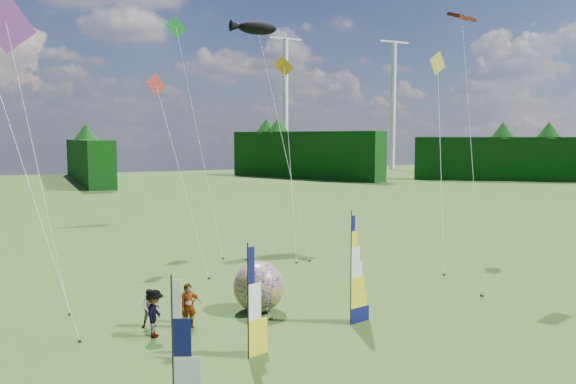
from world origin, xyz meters
name	(u,v)px	position (x,y,z in m)	size (l,w,h in m)	color
ground	(363,358)	(0.00, 0.00, 0.00)	(220.00, 220.00, 0.00)	#486628
treeline_ring	(365,245)	(0.00, 0.00, 4.00)	(210.00, 210.00, 8.00)	black
turbine_left	(393,106)	(70.00, 95.00, 15.00)	(8.00, 1.20, 30.00)	silver
turbine_right	(286,105)	(45.00, 102.00, 15.00)	(8.00, 1.20, 30.00)	silver
feather_banner_main	(351,271)	(1.42, 3.14, 2.26)	(1.23, 0.10, 4.52)	#0D0F4B
side_banner_left	(248,303)	(-3.64, 1.65, 1.97)	(1.08, 0.10, 3.93)	yellow
side_banner_far	(172,338)	(-6.66, 0.05, 1.76)	(1.03, 0.10, 3.52)	white
bol_inflatable	(259,286)	(-1.27, 6.43, 1.12)	(2.24, 2.24, 2.24)	#0B0B8A
spectator_a	(189,306)	(-4.65, 5.63, 0.90)	(0.66, 0.43, 1.80)	#66594C
spectator_b	(151,308)	(-6.01, 6.36, 0.78)	(0.76, 0.38, 1.57)	#66594C
spectator_c	(155,314)	(-6.10, 5.17, 0.92)	(1.19, 0.44, 1.84)	#66594C
spectator_d	(189,303)	(-4.46, 6.28, 0.83)	(0.97, 0.40, 1.65)	#66594C
camp_chair	(182,348)	(-5.78, 2.35, 0.49)	(0.56, 0.56, 0.97)	navy
kite_whale	(280,118)	(6.15, 20.32, 9.03)	(5.05, 15.60, 18.06)	black
kite_rainbow_delta	(35,134)	(-9.88, 12.15, 7.82)	(6.91, 10.34, 15.63)	#E71B45
kite_parafoil	(472,129)	(10.70, 6.40, 8.08)	(6.38, 8.58, 16.15)	#AC1C08
small_kite_red	(180,164)	(-2.00, 16.78, 6.10)	(3.24, 10.27, 12.20)	#E73536
small_kite_orange	(289,145)	(6.11, 18.71, 7.13)	(5.86, 11.48, 14.26)	orange
small_kite_yellow	(441,147)	(13.25, 11.70, 7.06)	(8.21, 10.22, 14.13)	yellow
small_kite_pink	(7,104)	(-10.90, 9.45, 8.98)	(6.79, 9.76, 17.97)	#D451A9
small_kite_green	(197,123)	(0.68, 22.23, 8.66)	(2.81, 12.75, 17.32)	green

